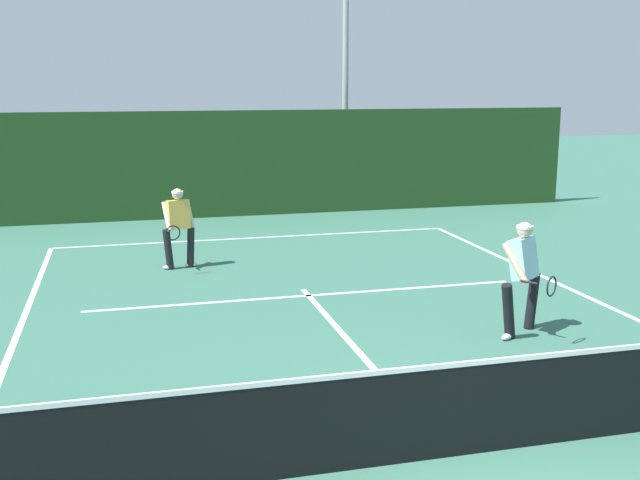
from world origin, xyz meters
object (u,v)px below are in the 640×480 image
object	(u,v)px
player_near	(523,273)
light_pole	(346,46)
tennis_ball	(509,316)
player_far	(179,225)

from	to	relation	value
player_near	light_pole	distance (m)	13.02
tennis_ball	light_pole	distance (m)	12.64
player_far	light_pole	world-z (taller)	light_pole
player_far	light_pole	xyz separation A→B (m)	(5.53, 7.07, 3.81)
light_pole	player_far	bearing A→B (deg)	-128.01
player_near	light_pole	world-z (taller)	light_pole
player_far	player_near	bearing A→B (deg)	118.76
player_near	player_far	world-z (taller)	player_near
player_near	player_far	distance (m)	7.04
player_near	light_pole	xyz separation A→B (m)	(0.96, 12.43, 3.76)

